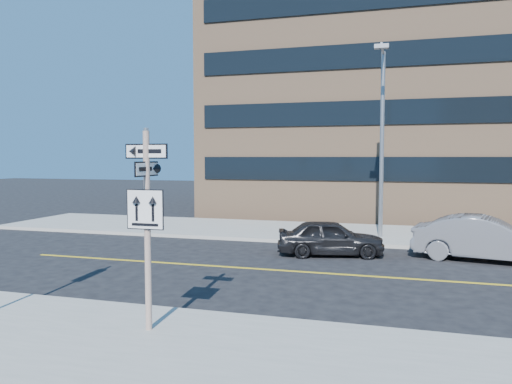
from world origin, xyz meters
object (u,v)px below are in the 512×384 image
(sign_pole, at_px, (147,217))
(parked_car_a, at_px, (330,238))
(streetlight_a, at_px, (382,131))
(parked_car_b, at_px, (484,239))

(sign_pole, distance_m, parked_car_a, 9.89)
(streetlight_a, bearing_deg, parked_car_b, -41.69)
(parked_car_a, bearing_deg, sign_pole, 153.19)
(parked_car_a, bearing_deg, parked_car_b, -96.78)
(sign_pole, relative_size, parked_car_b, 0.85)
(sign_pole, xyz_separation_m, parked_car_a, (2.37, 9.44, -1.77))
(parked_car_b, relative_size, streetlight_a, 0.60)
(sign_pole, bearing_deg, streetlight_a, 73.23)
(parked_car_a, distance_m, parked_car_b, 5.34)
(parked_car_a, xyz_separation_m, parked_car_b, (5.31, 0.55, 0.12))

